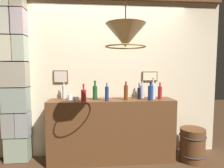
% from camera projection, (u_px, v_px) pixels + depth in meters
% --- Properties ---
extents(panelled_rear_partition, '(3.72, 0.15, 2.83)m').
position_uv_depth(panelled_rear_partition, '(110.00, 68.00, 3.23)').
color(panelled_rear_partition, beige).
rests_on(panelled_rear_partition, ground).
extents(stone_pillar, '(0.39, 0.29, 2.75)m').
position_uv_depth(stone_pillar, '(16.00, 75.00, 2.99)').
color(stone_pillar, gray).
rests_on(stone_pillar, ground).
extents(bar_shelf_unit, '(1.96, 0.40, 0.99)m').
position_uv_depth(bar_shelf_unit, '(112.00, 130.00, 3.04)').
color(bar_shelf_unit, brown).
rests_on(bar_shelf_unit, ground).
extents(liquor_bottle_port, '(0.06, 0.06, 0.28)m').
position_uv_depth(liquor_bottle_port, '(107.00, 94.00, 2.85)').
color(liquor_bottle_port, navy).
rests_on(liquor_bottle_port, bar_shelf_unit).
extents(liquor_bottle_mezcal, '(0.07, 0.07, 0.27)m').
position_uv_depth(liquor_bottle_mezcal, '(160.00, 92.00, 3.04)').
color(liquor_bottle_mezcal, '#A72026').
rests_on(liquor_bottle_mezcal, bar_shelf_unit).
extents(liquor_bottle_whiskey, '(0.08, 0.08, 0.27)m').
position_uv_depth(liquor_bottle_whiskey, '(150.00, 93.00, 2.93)').
color(liquor_bottle_whiskey, navy).
rests_on(liquor_bottle_whiskey, bar_shelf_unit).
extents(liquor_bottle_brandy, '(0.05, 0.05, 0.27)m').
position_uv_depth(liquor_bottle_brandy, '(64.00, 92.00, 3.04)').
color(liquor_bottle_brandy, '#B9B9BC').
rests_on(liquor_bottle_brandy, bar_shelf_unit).
extents(liquor_bottle_rum, '(0.08, 0.08, 0.26)m').
position_uv_depth(liquor_bottle_rum, '(84.00, 95.00, 2.85)').
color(liquor_bottle_rum, maroon).
rests_on(liquor_bottle_rum, bar_shelf_unit).
extents(liquor_bottle_scotch, '(0.08, 0.08, 0.34)m').
position_uv_depth(liquor_bottle_scotch, '(153.00, 91.00, 3.05)').
color(liquor_bottle_scotch, silver).
rests_on(liquor_bottle_scotch, bar_shelf_unit).
extents(liquor_bottle_vermouth, '(0.07, 0.07, 0.29)m').
position_uv_depth(liquor_bottle_vermouth, '(142.00, 91.00, 3.14)').
color(liquor_bottle_vermouth, silver).
rests_on(liquor_bottle_vermouth, bar_shelf_unit).
extents(liquor_bottle_tequila, '(0.07, 0.07, 0.30)m').
position_uv_depth(liquor_bottle_tequila, '(95.00, 92.00, 3.00)').
color(liquor_bottle_tequila, '#1A4A21').
rests_on(liquor_bottle_tequila, bar_shelf_unit).
extents(liquor_bottle_bourbon, '(0.05, 0.05, 0.26)m').
position_uv_depth(liquor_bottle_bourbon, '(139.00, 93.00, 3.04)').
color(liquor_bottle_bourbon, black).
rests_on(liquor_bottle_bourbon, bar_shelf_unit).
extents(liquor_bottle_sherry, '(0.06, 0.06, 0.30)m').
position_uv_depth(liquor_bottle_sherry, '(126.00, 92.00, 2.96)').
color(liquor_bottle_sherry, brown).
rests_on(liquor_bottle_sherry, bar_shelf_unit).
extents(glass_tumbler_rocks, '(0.06, 0.06, 0.09)m').
position_uv_depth(glass_tumbler_rocks, '(70.00, 97.00, 2.96)').
color(glass_tumbler_rocks, silver).
rests_on(glass_tumbler_rocks, bar_shelf_unit).
extents(glass_tumbler_highball, '(0.08, 0.08, 0.07)m').
position_uv_depth(glass_tumbler_highball, '(76.00, 99.00, 2.83)').
color(glass_tumbler_highball, silver).
rests_on(glass_tumbler_highball, bar_shelf_unit).
extents(pendant_lamp, '(0.42, 0.42, 0.68)m').
position_uv_depth(pendant_lamp, '(125.00, 36.00, 1.96)').
color(pendant_lamp, beige).
extents(wooden_barrel, '(0.41, 0.41, 0.52)m').
position_uv_depth(wooden_barrel, '(192.00, 145.00, 3.05)').
color(wooden_barrel, brown).
rests_on(wooden_barrel, ground).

